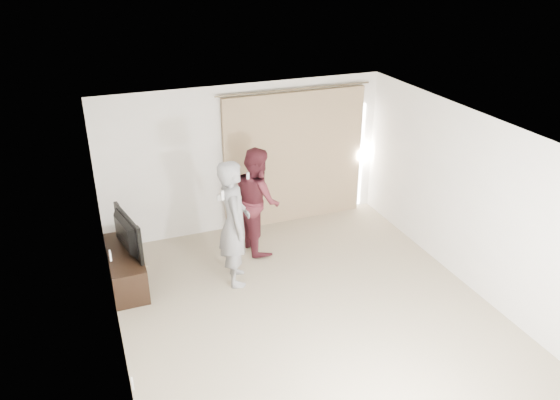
% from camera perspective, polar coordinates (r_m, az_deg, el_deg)
% --- Properties ---
extents(floor, '(5.50, 5.50, 0.00)m').
position_cam_1_polar(floor, '(7.83, 2.84, -11.39)').
color(floor, tan).
rests_on(floor, ground).
extents(wall_back, '(5.00, 0.04, 2.60)m').
position_cam_1_polar(wall_back, '(9.48, -3.68, 4.39)').
color(wall_back, white).
rests_on(wall_back, ground).
extents(wall_left, '(0.04, 5.50, 2.60)m').
position_cam_1_polar(wall_left, '(6.64, -17.23, -6.51)').
color(wall_left, white).
rests_on(wall_left, ground).
extents(ceiling, '(5.00, 5.50, 0.01)m').
position_cam_1_polar(ceiling, '(6.62, 3.32, 7.00)').
color(ceiling, silver).
rests_on(ceiling, wall_back).
extents(curtain, '(2.80, 0.11, 2.46)m').
position_cam_1_polar(curtain, '(9.74, 1.60, 4.42)').
color(curtain, tan).
rests_on(curtain, ground).
extents(tv_console, '(0.48, 1.39, 0.53)m').
position_cam_1_polar(tv_console, '(8.55, -15.78, -6.79)').
color(tv_console, black).
rests_on(tv_console, ground).
extents(tv, '(0.35, 1.04, 0.59)m').
position_cam_1_polar(tv, '(8.28, -16.24, -3.47)').
color(tv, black).
rests_on(tv, tv_console).
extents(scratching_post, '(0.35, 0.35, 0.46)m').
position_cam_1_polar(scratching_post, '(8.89, -14.92, -5.96)').
color(scratching_post, tan).
rests_on(scratching_post, ground).
extents(person_man, '(0.58, 0.78, 1.95)m').
position_cam_1_polar(person_man, '(7.97, -4.80, -2.43)').
color(person_man, gray).
rests_on(person_man, ground).
extents(person_woman, '(0.71, 0.89, 1.78)m').
position_cam_1_polar(person_woman, '(8.87, -2.40, 0.02)').
color(person_woman, '#521C25').
rests_on(person_woman, ground).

